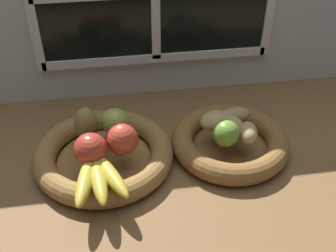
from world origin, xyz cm
name	(u,v)px	position (x,y,z in cm)	size (l,w,h in cm)	color
ground_plane	(171,156)	(0.00, 0.00, -1.50)	(140.00, 90.00, 3.00)	brown
back_wall	(154,1)	(0.00, 29.77, 27.88)	(140.00, 4.60, 55.00)	silver
fruit_bowl_left	(104,155)	(-16.69, -1.53, 2.48)	(33.48, 33.48, 5.32)	olive
fruit_bowl_right	(230,142)	(14.54, -1.53, 2.49)	(29.18, 29.18, 5.32)	brown
apple_green_back	(115,122)	(-13.37, 3.12, 8.60)	(6.56, 6.56, 6.56)	#99B74C
apple_red_front	(91,149)	(-19.16, -6.97, 9.04)	(7.44, 7.44, 7.44)	#B73828
apple_red_right	(122,139)	(-12.01, -4.34, 9.06)	(7.47, 7.47, 7.47)	#CC422D
pear_brown	(86,124)	(-20.08, 1.92, 9.63)	(5.71, 5.62, 8.62)	olive
banana_bunch_front	(98,175)	(-17.92, -13.31, 6.99)	(12.88, 18.06, 3.34)	gold
potato_oblong	(215,121)	(11.05, 1.19, 7.59)	(7.74, 5.96, 4.54)	tan
potato_back	(234,116)	(16.48, 2.74, 7.38)	(8.17, 4.57, 4.12)	#A38451
potato_large	(232,125)	(14.54, -1.53, 7.70)	(6.04, 4.58, 4.75)	tan
potato_small	(248,133)	(17.64, -4.63, 7.52)	(6.87, 4.52, 4.39)	tan
lime_near	(226,133)	(12.03, -5.28, 8.54)	(6.42, 6.42, 6.42)	#6B9E33
chili_pepper	(238,135)	(15.64, -3.45, 6.24)	(1.83, 1.83, 12.49)	red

